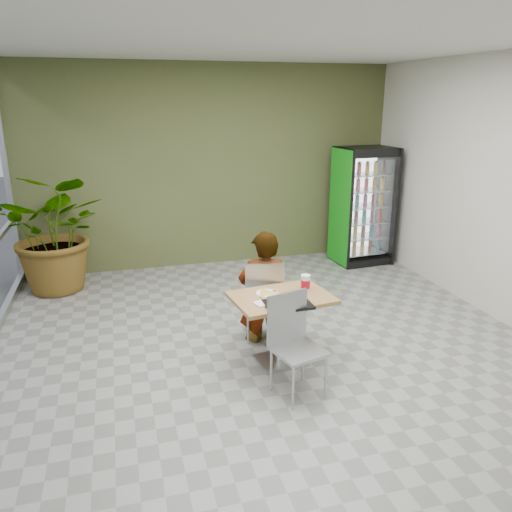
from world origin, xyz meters
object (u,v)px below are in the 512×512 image
(chair_far, at_px, (264,295))
(seated_woman, at_px, (264,299))
(dining_table, at_px, (281,315))
(soda_cup, at_px, (306,283))
(chair_near, at_px, (293,336))
(beverage_fridge, at_px, (363,206))
(potted_plant, at_px, (57,232))
(cafeteria_tray, at_px, (288,304))

(chair_far, bearing_deg, seated_woman, -99.78)
(dining_table, distance_m, soda_cup, 0.42)
(dining_table, relative_size, chair_near, 1.11)
(dining_table, bearing_deg, beverage_fridge, 50.34)
(seated_woman, relative_size, potted_plant, 0.92)
(seated_woman, distance_m, beverage_fridge, 3.36)
(chair_far, distance_m, soda_cup, 0.62)
(chair_near, distance_m, cafeteria_tray, 0.34)
(cafeteria_tray, relative_size, beverage_fridge, 0.23)
(beverage_fridge, bearing_deg, dining_table, -133.93)
(dining_table, bearing_deg, chair_near, -96.70)
(dining_table, relative_size, seated_woman, 0.67)
(chair_near, relative_size, soda_cup, 5.57)
(seated_woman, height_order, soda_cup, seated_woman)
(seated_woman, bearing_deg, chair_far, 80.22)
(chair_near, bearing_deg, seated_woman, 72.99)
(soda_cup, distance_m, potted_plant, 3.86)
(seated_woman, relative_size, soda_cup, 9.19)
(soda_cup, bearing_deg, potted_plant, 133.59)
(potted_plant, bearing_deg, beverage_fridge, 0.14)
(dining_table, height_order, cafeteria_tray, cafeteria_tray)
(soda_cup, relative_size, beverage_fridge, 0.09)
(beverage_fridge, distance_m, potted_plant, 4.76)
(cafeteria_tray, bearing_deg, seated_woman, 89.77)
(dining_table, relative_size, cafeteria_tray, 2.39)
(potted_plant, bearing_deg, chair_far, -44.96)
(potted_plant, bearing_deg, seated_woman, -44.12)
(dining_table, distance_m, chair_far, 0.53)
(soda_cup, height_order, potted_plant, potted_plant)
(dining_table, height_order, beverage_fridge, beverage_fridge)
(soda_cup, xyz_separation_m, cafeteria_tray, (-0.30, -0.32, -0.07))
(dining_table, relative_size, chair_far, 1.10)
(seated_woman, bearing_deg, chair_near, 97.96)
(soda_cup, xyz_separation_m, potted_plant, (-2.66, 2.79, 0.03))
(cafeteria_tray, bearing_deg, chair_near, -99.00)
(beverage_fridge, bearing_deg, chair_far, -140.07)
(seated_woman, height_order, cafeteria_tray, seated_woman)
(chair_far, bearing_deg, dining_table, 104.01)
(seated_woman, relative_size, cafeteria_tray, 3.55)
(cafeteria_tray, xyz_separation_m, beverage_fridge, (2.40, 3.13, 0.19))
(soda_cup, relative_size, cafeteria_tray, 0.39)
(soda_cup, xyz_separation_m, beverage_fridge, (2.10, 2.80, 0.12))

